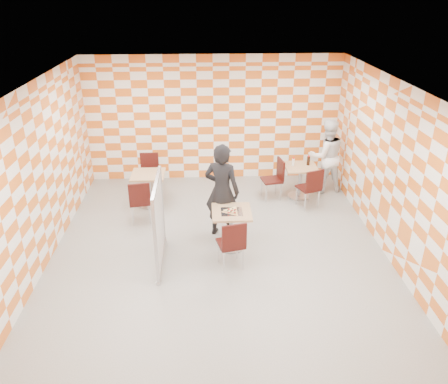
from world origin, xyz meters
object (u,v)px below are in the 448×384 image
chair_second_front (311,186)px  soda_bottle (308,161)px  empty_table (149,184)px  chair_empty_near (140,199)px  partition (159,223)px  man_white (326,156)px  chair_empty_far (150,170)px  chair_main_front (232,242)px  sport_bottle (293,162)px  second_table (300,176)px  man_dark (222,191)px  chair_second_side (276,176)px  main_table (232,223)px

chair_second_front → soda_bottle: size_ratio=4.02×
empty_table → chair_empty_near: chair_empty_near is taller
chair_empty_near → partition: bearing=-69.8°
man_white → soda_bottle: bearing=21.6°
chair_empty_far → partition: bearing=-80.5°
chair_second_front → man_white: 1.10m
chair_main_front → man_white: (2.34, 3.06, 0.32)m
chair_second_front → man_white: bearing=60.0°
chair_empty_near → sport_bottle: 3.47m
empty_table → second_table: bearing=4.5°
second_table → man_dark: 2.45m
chair_second_side → chair_empty_near: bearing=-160.4°
second_table → soda_bottle: 0.39m
chair_empty_near → chair_empty_far: (0.03, 1.50, 0.00)m
empty_table → chair_empty_near: size_ratio=0.81×
chair_main_front → chair_empty_far: same height
main_table → man_white: bearing=45.7°
chair_empty_near → chair_second_front: bearing=7.7°
man_white → partition: bearing=30.8°
empty_table → man_white: man_white is taller
partition → soda_bottle: bearing=39.3°
partition → man_dark: man_dark is taller
chair_main_front → chair_second_side: (1.15, 2.70, 0.00)m
main_table → chair_main_front: bearing=-92.5°
main_table → sport_bottle: sport_bottle is taller
partition → chair_empty_far: bearing=99.5°
man_white → main_table: bearing=38.5°
second_table → empty_table: size_ratio=1.00×
chair_second_front → soda_bottle: bearing=84.7°
main_table → man_white: (2.31, 2.37, 0.35)m
chair_main_front → man_dark: man_dark is taller
chair_second_side → soda_bottle: bearing=8.0°
man_dark → man_white: 3.11m
chair_empty_near → chair_empty_far: size_ratio=1.00×
second_table → man_dark: size_ratio=0.41×
chair_main_front → second_table: bearing=58.0°
chair_second_side → man_white: (1.20, 0.36, 0.32)m
second_table → chair_second_front: bearing=-79.2°
chair_main_front → chair_second_side: 2.94m
chair_main_front → soda_bottle: size_ratio=4.02×
chair_empty_near → man_dark: 1.74m
partition → man_dark: size_ratio=0.84×
chair_second_front → chair_second_side: bearing=140.7°
second_table → partition: bearing=-139.9°
main_table → partition: partition is taller
empty_table → soda_bottle: 3.56m
partition → soda_bottle: size_ratio=6.74×
partition → sport_bottle: bearing=42.5°
chair_main_front → man_dark: size_ratio=0.50×
man_white → sport_bottle: size_ratio=8.61×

